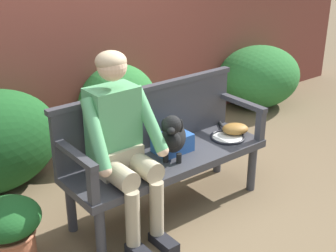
{
  "coord_description": "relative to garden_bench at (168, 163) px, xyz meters",
  "views": [
    {
      "loc": [
        -1.99,
        -2.52,
        2.08
      ],
      "look_at": [
        0.0,
        0.0,
        0.71
      ],
      "focal_mm": 50.68,
      "sensor_mm": 36.0,
      "label": 1
    }
  ],
  "objects": [
    {
      "name": "baseball_glove",
      "position": [
        0.7,
        -0.02,
        0.11
      ],
      "size": [
        0.27,
        0.25,
        0.09
      ],
      "primitive_type": "ellipsoid",
      "rotation": [
        0.0,
        0.0,
        -0.5
      ],
      "color": "#9E6B2D",
      "rests_on": "garden_bench"
    },
    {
      "name": "garden_bench",
      "position": [
        0.0,
        0.0,
        0.0
      ],
      "size": [
        1.62,
        0.53,
        0.46
      ],
      "color": "#38383D",
      "rests_on": "ground"
    },
    {
      "name": "potted_plant",
      "position": [
        -1.22,
        0.1,
        -0.12
      ],
      "size": [
        0.44,
        0.44,
        0.48
      ],
      "color": "#A85B3D",
      "rests_on": "ground"
    },
    {
      "name": "brick_garden_fence",
      "position": [
        0.0,
        1.54,
        0.74
      ],
      "size": [
        8.0,
        0.3,
        2.27
      ],
      "primitive_type": "cube",
      "color": "brown",
      "rests_on": "ground"
    },
    {
      "name": "person_seated",
      "position": [
        -0.43,
        -0.02,
        0.33
      ],
      "size": [
        0.56,
        0.67,
        1.33
      ],
      "color": "black",
      "rests_on": "ground"
    },
    {
      "name": "sports_bag",
      "position": [
        0.08,
        0.05,
        0.13
      ],
      "size": [
        0.28,
        0.2,
        0.14
      ],
      "primitive_type": "cube",
      "rotation": [
        0.0,
        0.0,
        0.0
      ],
      "color": "#2856A3",
      "rests_on": "garden_bench"
    },
    {
      "name": "tennis_racket",
      "position": [
        0.6,
        -0.02,
        0.07
      ],
      "size": [
        0.43,
        0.56,
        0.03
      ],
      "color": "black",
      "rests_on": "garden_bench"
    },
    {
      "name": "dog_on_bench",
      "position": [
        0.0,
        -0.06,
        0.25
      ],
      "size": [
        0.34,
        0.34,
        0.39
      ],
      "color": "black",
      "rests_on": "garden_bench"
    },
    {
      "name": "bench_backrest",
      "position": [
        0.0,
        0.24,
        0.31
      ],
      "size": [
        1.66,
        0.06,
        0.5
      ],
      "color": "#38383D",
      "rests_on": "garden_bench"
    },
    {
      "name": "hedge_bush_mid_right",
      "position": [
        0.5,
        1.21,
        -0.1
      ],
      "size": [
        0.73,
        0.52,
        0.6
      ],
      "primitive_type": "ellipsoid",
      "color": "#337538",
      "rests_on": "ground"
    },
    {
      "name": "hedge_bush_mid_left",
      "position": [
        2.29,
        1.14,
        -0.03
      ],
      "size": [
        1.1,
        0.91,
        0.74
      ],
      "primitive_type": "ellipsoid",
      "color": "#286B2D",
      "rests_on": "ground"
    },
    {
      "name": "bench_armrest_right_end",
      "position": [
        0.77,
        -0.09,
        0.26
      ],
      "size": [
        0.06,
        0.53,
        0.28
      ],
      "color": "#38383D",
      "rests_on": "garden_bench"
    },
    {
      "name": "hedge_bush_far_right",
      "position": [
        0.32,
        1.19,
        0.03
      ],
      "size": [
        0.82,
        0.7,
        0.85
      ],
      "primitive_type": "ellipsoid",
      "color": "#286B2D",
      "rests_on": "ground"
    },
    {
      "name": "bench_armrest_left_end",
      "position": [
        -0.77,
        -0.09,
        0.26
      ],
      "size": [
        0.06,
        0.53,
        0.28
      ],
      "color": "#38383D",
      "rests_on": "garden_bench"
    },
    {
      "name": "ground_plane",
      "position": [
        0.0,
        0.0,
        -0.4
      ],
      "size": [
        40.0,
        40.0,
        0.0
      ],
      "primitive_type": "plane",
      "color": "brown"
    }
  ]
}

